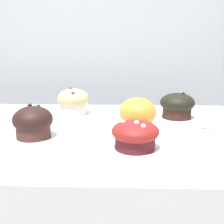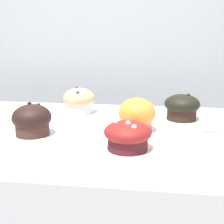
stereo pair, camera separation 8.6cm
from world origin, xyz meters
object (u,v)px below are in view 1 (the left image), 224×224
object	(u,v)px
muffin_back_left	(73,101)
muffin_front_right	(177,105)
muffin_front_left	(135,135)
muffin_front_center	(138,115)
muffin_back_right	(33,122)

from	to	relation	value
muffin_back_left	muffin_front_right	distance (m)	0.33
muffin_front_left	muffin_front_right	size ratio (longest dim) A/B	1.01
muffin_front_center	muffin_front_left	distance (m)	0.14
muffin_back_left	muffin_front_right	bearing A→B (deg)	-6.94
muffin_front_center	muffin_front_right	xyz separation A→B (m)	(0.13, 0.14, -0.00)
muffin_front_left	muffin_back_right	bearing A→B (deg)	164.10
muffin_front_center	muffin_back_right	world-z (taller)	muffin_front_center
muffin_front_right	muffin_back_left	bearing A→B (deg)	173.06
muffin_front_center	muffin_front_right	world-z (taller)	muffin_front_center
muffin_back_right	muffin_front_left	bearing A→B (deg)	-15.90
muffin_back_left	muffin_front_left	xyz separation A→B (m)	(0.19, -0.32, -0.01)
muffin_front_left	muffin_back_left	bearing A→B (deg)	120.74
muffin_front_center	muffin_back_left	size ratio (longest dim) A/B	0.95
muffin_back_left	muffin_back_right	xyz separation A→B (m)	(-0.06, -0.25, -0.00)
muffin_back_left	muffin_front_left	distance (m)	0.37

